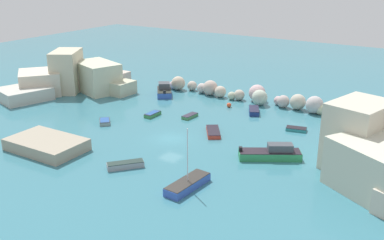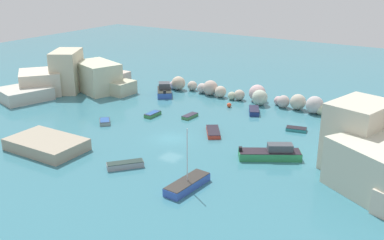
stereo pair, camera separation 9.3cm
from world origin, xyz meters
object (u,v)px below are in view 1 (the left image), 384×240
moored_boat_1 (105,121)px  moored_boat_5 (296,129)px  moored_boat_3 (164,91)px  moored_boat_8 (188,184)px  moored_boat_6 (190,116)px  stone_dock (47,144)px  moored_boat_4 (153,114)px  moored_boat_0 (213,132)px  moored_boat_7 (254,111)px  channel_buoy (229,105)px  moored_boat_2 (272,153)px  moored_boat_9 (125,165)px

moored_boat_1 → moored_boat_5: (22.79, 11.28, -0.05)m
moored_boat_3 → moored_boat_5: (24.16, -4.29, -0.51)m
moored_boat_5 → moored_boat_8: size_ratio=0.46×
moored_boat_6 → stone_dock: bearing=-18.7°
moored_boat_4 → moored_boat_5: moored_boat_4 is taller
moored_boat_0 → moored_boat_6: bearing=-156.3°
stone_dock → moored_boat_7: size_ratio=2.36×
moored_boat_0 → moored_boat_7: bearing=141.4°
moored_boat_0 → moored_boat_8: (5.21, -13.92, 0.17)m
moored_boat_4 → moored_boat_5: (19.21, 5.35, -0.06)m
moored_boat_5 → moored_boat_8: (-3.27, -20.68, 0.22)m
moored_boat_6 → moored_boat_4: bearing=-60.7°
stone_dock → channel_buoy: size_ratio=12.68×
channel_buoy → moored_boat_5: channel_buoy is taller
moored_boat_1 → moored_boat_4: bearing=104.5°
moored_boat_6 → channel_buoy: bearing=165.8°
moored_boat_7 → moored_boat_4: bearing=-79.0°
moored_boat_1 → moored_boat_7: (15.08, 14.95, 0.08)m
moored_boat_2 → moored_boat_9: bearing=-170.7°
moored_boat_2 → moored_boat_6: (-15.18, 6.83, -0.41)m
stone_dock → moored_boat_6: (7.71, 18.57, -0.45)m
moored_boat_9 → moored_boat_3: bearing=-112.3°
moored_boat_0 → moored_boat_4: moored_boat_4 is taller
moored_boat_1 → moored_boat_7: bearing=90.3°
moored_boat_6 → moored_boat_9: moored_boat_9 is taller
moored_boat_3 → moored_boat_6: (9.76, -7.35, -0.50)m
moored_boat_1 → moored_boat_2: (23.57, 1.39, 0.37)m
moored_boat_1 → moored_boat_4: (3.58, 5.93, 0.01)m
moored_boat_9 → stone_dock: bearing=-43.4°
stone_dock → moored_boat_1: size_ratio=3.26×
moored_boat_4 → moored_boat_2: bearing=76.9°
moored_boat_0 → moored_boat_5: bearing=94.2°
moored_boat_3 → moored_boat_0: bearing=-162.1°
moored_boat_0 → moored_boat_3: moored_boat_3 is taller
moored_boat_1 → moored_boat_8: bearing=19.9°
moored_boat_4 → moored_boat_6: size_ratio=1.01×
moored_boat_6 → moored_boat_3: bearing=-123.1°
moored_boat_7 → moored_boat_9: (-3.59, -24.07, -0.02)m
moored_boat_0 → moored_boat_9: moored_boat_9 is taller
moored_boat_6 → moored_boat_8: bearing=36.2°
moored_boat_0 → moored_boat_3: (-15.68, 11.05, 0.47)m
channel_buoy → stone_dock: bearing=-111.4°
moored_boat_0 → channel_buoy: bearing=163.8°
moored_boat_2 → stone_dock: bearing=175.4°
channel_buoy → moored_boat_1: size_ratio=0.26×
moored_boat_4 → moored_boat_9: 17.01m
moored_boat_0 → moored_boat_9: bearing=-46.0°
moored_boat_6 → moored_boat_5: bearing=105.9°
stone_dock → moored_boat_2: moored_boat_2 is taller
moored_boat_0 → moored_boat_4: (-10.73, 1.41, 0.02)m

